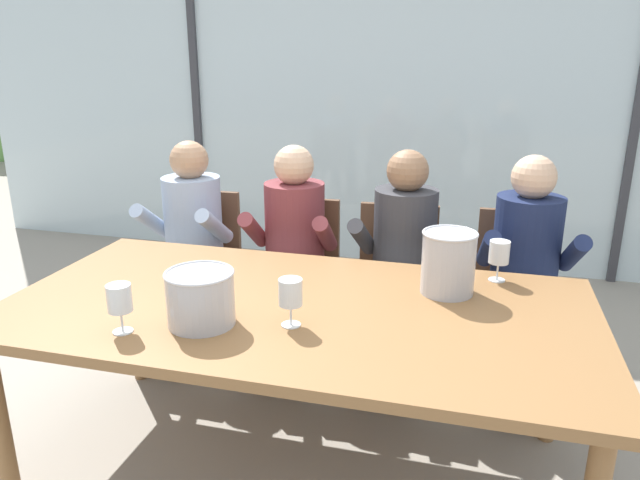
{
  "coord_description": "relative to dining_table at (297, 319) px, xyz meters",
  "views": [
    {
      "loc": [
        0.62,
        -1.98,
        1.66
      ],
      "look_at": [
        0.0,
        0.35,
        0.89
      ],
      "focal_mm": 33.21,
      "sensor_mm": 36.0,
      "label": 1
    }
  ],
  "objects": [
    {
      "name": "person_pale_blue_shirt",
      "position": [
        -0.89,
        0.84,
        0.01
      ],
      "size": [
        0.47,
        0.61,
        1.2
      ],
      "rotation": [
        0.0,
        0.0,
        -0.02
      ],
      "color": "#9EB2D1",
      "rests_on": "ground"
    },
    {
      "name": "chair_left_of_center",
      "position": [
        -0.29,
        0.97,
        -0.16
      ],
      "size": [
        0.45,
        0.45,
        0.88
      ],
      "rotation": [
        0.0,
        0.0,
        0.03
      ],
      "color": "brown",
      "rests_on": "ground"
    },
    {
      "name": "chair_center",
      "position": [
        0.25,
        0.97,
        -0.16
      ],
      "size": [
        0.46,
        0.46,
        0.88
      ],
      "rotation": [
        0.0,
        0.0,
        0.05
      ],
      "color": "brown",
      "rests_on": "ground"
    },
    {
      "name": "ground",
      "position": [
        0.0,
        1.0,
        -0.67
      ],
      "size": [
        14.0,
        14.0,
        0.0
      ],
      "primitive_type": "plane",
      "color": "#9E9384"
    },
    {
      "name": "person_navy_polo",
      "position": [
        0.9,
        0.84,
        0.01
      ],
      "size": [
        0.49,
        0.63,
        1.2
      ],
      "rotation": [
        0.0,
        0.0,
        0.08
      ],
      "color": "#192347",
      "rests_on": "ground"
    },
    {
      "name": "chair_near_curtain",
      "position": [
        -0.9,
        1.0,
        -0.16
      ],
      "size": [
        0.45,
        0.45,
        0.88
      ],
      "rotation": [
        0.0,
        0.0,
        0.02
      ],
      "color": "brown",
      "rests_on": "ground"
    },
    {
      "name": "wine_glass_by_left_taster",
      "position": [
        0.74,
        0.46,
        0.18
      ],
      "size": [
        0.08,
        0.08,
        0.17
      ],
      "color": "silver",
      "rests_on": "dining_table"
    },
    {
      "name": "wine_glass_center_pour",
      "position": [
        0.04,
        -0.18,
        0.18
      ],
      "size": [
        0.08,
        0.08,
        0.17
      ],
      "color": "silver",
      "rests_on": "dining_table"
    },
    {
      "name": "ice_bucket_primary",
      "position": [
        -0.27,
        -0.25,
        0.17
      ],
      "size": [
        0.24,
        0.24,
        0.2
      ],
      "color": "#B7B7BC",
      "rests_on": "dining_table"
    },
    {
      "name": "hillside_vineyard",
      "position": [
        0.0,
        6.86,
        0.13
      ],
      "size": [
        13.44,
        2.4,
        1.61
      ],
      "primitive_type": "cube",
      "color": "#568942",
      "rests_on": "ground"
    },
    {
      "name": "window_mullion_left",
      "position": [
        -1.67,
        2.63,
        0.63
      ],
      "size": [
        0.06,
        0.06,
        2.6
      ],
      "primitive_type": "cube",
      "color": "#38383D",
      "rests_on": "ground"
    },
    {
      "name": "person_maroon_top",
      "position": [
        -0.29,
        0.84,
        0.01
      ],
      "size": [
        0.48,
        0.62,
        1.2
      ],
      "rotation": [
        0.0,
        0.0,
        0.06
      ],
      "color": "brown",
      "rests_on": "ground"
    },
    {
      "name": "wine_glass_near_bucket",
      "position": [
        -0.51,
        -0.38,
        0.18
      ],
      "size": [
        0.08,
        0.08,
        0.17
      ],
      "color": "silver",
      "rests_on": "dining_table"
    },
    {
      "name": "person_charcoal_jacket",
      "position": [
        0.29,
        0.84,
        0.01
      ],
      "size": [
        0.49,
        0.63,
        1.2
      ],
      "rotation": [
        0.0,
        0.0,
        -0.09
      ],
      "color": "#38383D",
      "rests_on": "ground"
    },
    {
      "name": "chair_right_of_center",
      "position": [
        0.87,
        1.01,
        -0.16
      ],
      "size": [
        0.45,
        0.45,
        0.88
      ],
      "rotation": [
        0.0,
        0.0,
        0.02
      ],
      "color": "brown",
      "rests_on": "ground"
    },
    {
      "name": "window_glass_panel",
      "position": [
        0.0,
        2.65,
        0.63
      ],
      "size": [
        7.44,
        0.03,
        2.6
      ],
      "primitive_type": "cube",
      "color": "silver",
      "rests_on": "ground"
    },
    {
      "name": "dining_table",
      "position": [
        0.0,
        0.0,
        0.0
      ],
      "size": [
        2.24,
        1.13,
        0.74
      ],
      "color": "olive",
      "rests_on": "ground"
    },
    {
      "name": "ice_bucket_secondary",
      "position": [
        0.55,
        0.27,
        0.19
      ],
      "size": [
        0.22,
        0.22,
        0.25
      ],
      "color": "#B7B7BC",
      "rests_on": "dining_table"
    },
    {
      "name": "window_mullion_right",
      "position": [
        1.67,
        2.63,
        0.63
      ],
      "size": [
        0.06,
        0.06,
        2.6
      ],
      "primitive_type": "cube",
      "color": "#38383D",
      "rests_on": "ground"
    }
  ]
}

